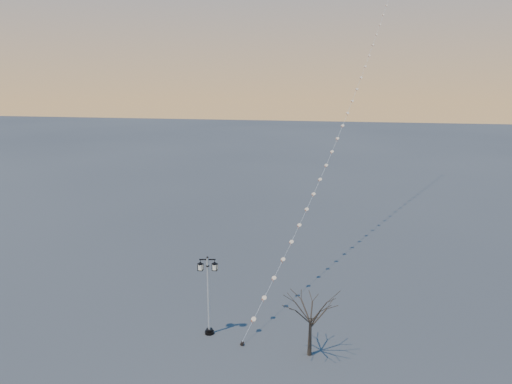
# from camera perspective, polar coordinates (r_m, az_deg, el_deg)

# --- Properties ---
(ground) EXTENTS (300.00, 300.00, 0.00)m
(ground) POSITION_cam_1_polar(r_m,az_deg,el_deg) (31.66, -3.86, -17.76)
(ground) COLOR #434444
(ground) RESTS_ON ground
(street_lamp) EXTENTS (1.38, 0.65, 5.50)m
(street_lamp) POSITION_cam_1_polar(r_m,az_deg,el_deg) (31.01, -5.88, -12.09)
(street_lamp) COLOR black
(street_lamp) RESTS_ON ground
(bare_tree) EXTENTS (2.61, 2.61, 4.33)m
(bare_tree) POSITION_cam_1_polar(r_m,az_deg,el_deg) (28.91, 6.74, -14.28)
(bare_tree) COLOR #33291E
(bare_tree) RESTS_ON ground
(kite_train) EXTENTS (13.84, 47.93, 32.23)m
(kite_train) POSITION_cam_1_polar(r_m,az_deg,el_deg) (49.42, 11.62, 13.09)
(kite_train) COLOR black
(kite_train) RESTS_ON ground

